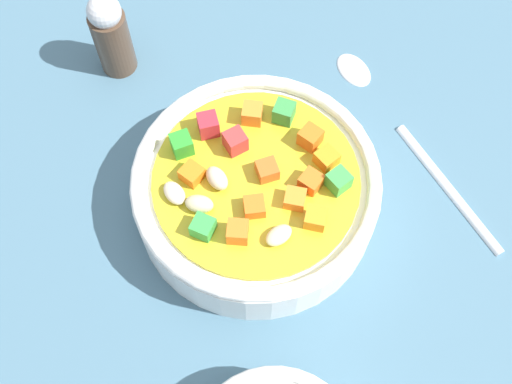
# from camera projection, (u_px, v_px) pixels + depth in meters

# --- Properties ---
(ground_plane) EXTENTS (1.40, 1.40, 0.02)m
(ground_plane) POSITION_uv_depth(u_px,v_px,m) (256.00, 211.00, 0.54)
(ground_plane) COLOR #42667A
(soup_bowl_main) EXTENTS (0.19, 0.19, 0.07)m
(soup_bowl_main) POSITION_uv_depth(u_px,v_px,m) (256.00, 191.00, 0.50)
(soup_bowl_main) COLOR white
(soup_bowl_main) RESTS_ON ground_plane
(spoon) EXTENTS (0.22, 0.03, 0.01)m
(spoon) POSITION_uv_depth(u_px,v_px,m) (405.00, 130.00, 0.56)
(spoon) COLOR silver
(spoon) RESTS_ON ground_plane
(pepper_shaker) EXTENTS (0.03, 0.03, 0.08)m
(pepper_shaker) POSITION_uv_depth(u_px,v_px,m) (111.00, 34.00, 0.55)
(pepper_shaker) COLOR #4C3828
(pepper_shaker) RESTS_ON ground_plane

